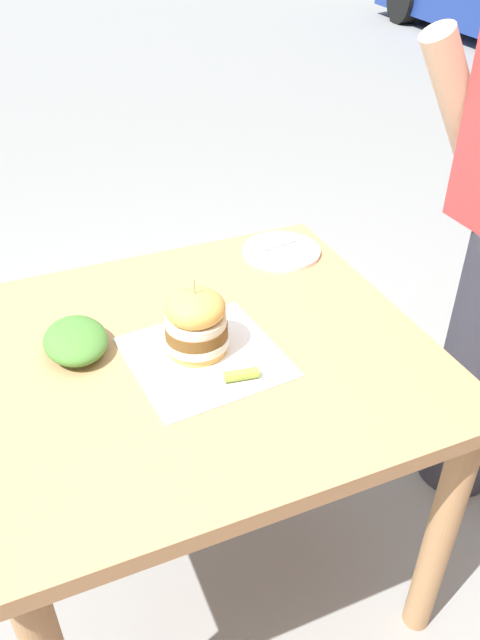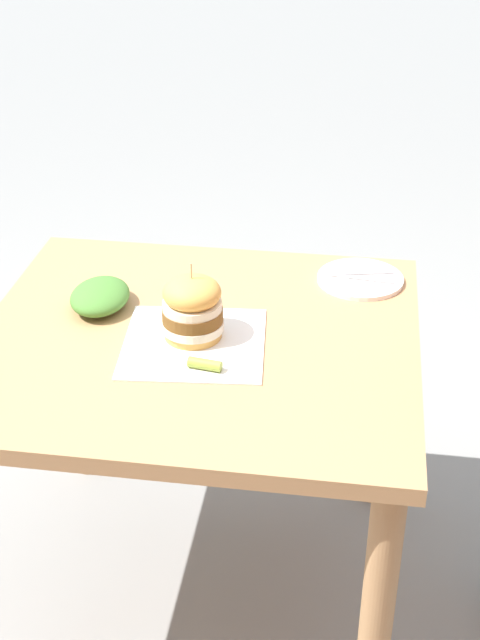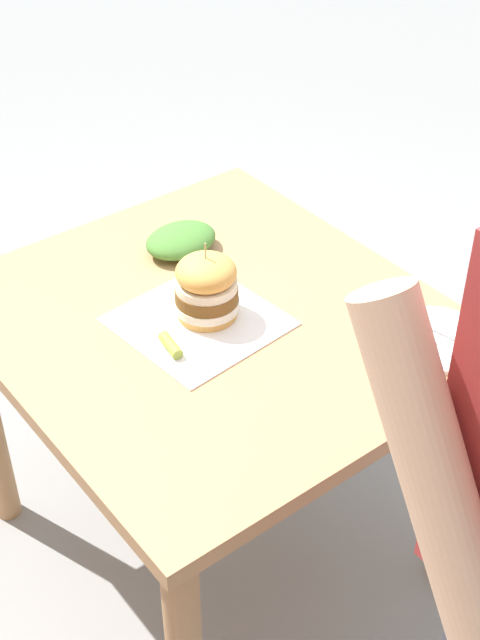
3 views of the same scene
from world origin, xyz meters
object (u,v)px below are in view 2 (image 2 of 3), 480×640
object	(u,v)px
patio_table	(198,382)
pickle_spear	(205,364)
sandwich	(192,308)
side_plate_with_forks	(360,279)
side_salad	(100,296)

from	to	relation	value
patio_table	pickle_spear	distance (m)	0.21
sandwich	pickle_spear	distance (m)	0.15
sandwich	side_plate_with_forks	world-z (taller)	sandwich
pickle_spear	side_plate_with_forks	bearing A→B (deg)	145.41
side_salad	patio_table	bearing A→B (deg)	69.61
side_plate_with_forks	sandwich	bearing A→B (deg)	-48.21
patio_table	side_plate_with_forks	bearing A→B (deg)	131.67
patio_table	side_salad	size ratio (longest dim) A/B	5.64
patio_table	side_salad	xyz separation A→B (m)	(-0.10, -0.26, 0.16)
side_plate_with_forks	side_salad	xyz separation A→B (m)	(0.23, -0.62, 0.02)
pickle_spear	side_salad	distance (m)	0.38
patio_table	side_plate_with_forks	xyz separation A→B (m)	(-0.32, 0.36, 0.13)
patio_table	side_salad	world-z (taller)	side_salad
sandwich	side_plate_with_forks	distance (m)	0.50
patio_table	sandwich	world-z (taller)	sandwich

